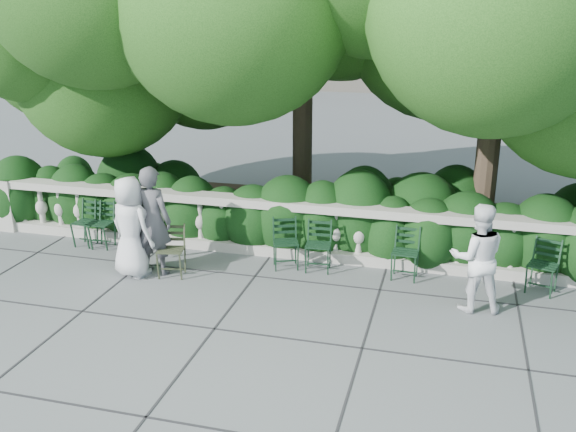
% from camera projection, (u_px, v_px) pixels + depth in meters
% --- Properties ---
extents(ground, '(90.00, 90.00, 0.00)m').
position_uv_depth(ground, '(271.00, 301.00, 9.41)').
color(ground, '#4F5356').
rests_on(ground, ground).
extents(balustrade, '(12.00, 0.44, 1.00)m').
position_uv_depth(balustrade, '(300.00, 230.00, 10.91)').
color(balustrade, '#9E998E').
rests_on(balustrade, ground).
extents(shrub_hedge, '(15.00, 2.60, 1.70)m').
position_uv_depth(shrub_hedge, '(315.00, 234.00, 12.16)').
color(shrub_hedge, black).
rests_on(shrub_hedge, ground).
extents(tree_canopy, '(15.04, 6.52, 6.78)m').
position_uv_depth(tree_canopy, '(360.00, 15.00, 10.92)').
color(tree_canopy, '#3F3023').
rests_on(tree_canopy, ground).
extents(chair_a, '(0.47, 0.51, 0.84)m').
position_uv_depth(chair_a, '(84.00, 249.00, 11.43)').
color(chair_a, black).
rests_on(chair_a, ground).
extents(chair_b, '(0.44, 0.48, 0.84)m').
position_uv_depth(chair_b, '(98.00, 250.00, 11.38)').
color(chair_b, black).
rests_on(chair_b, ground).
extents(chair_c, '(0.49, 0.52, 0.84)m').
position_uv_depth(chair_c, '(317.00, 274.00, 10.36)').
color(chair_c, black).
rests_on(chair_c, ground).
extents(chair_d, '(0.58, 0.61, 0.84)m').
position_uv_depth(chair_d, '(287.00, 271.00, 10.48)').
color(chair_d, black).
rests_on(chair_d, ground).
extents(chair_e, '(0.46, 0.50, 0.84)m').
position_uv_depth(chair_e, '(402.00, 282.00, 10.06)').
color(chair_e, black).
rests_on(chair_e, ground).
extents(chair_f, '(0.57, 0.60, 0.84)m').
position_uv_depth(chair_f, '(537.00, 296.00, 9.59)').
color(chair_f, black).
rests_on(chair_f, ground).
extents(chair_weathered, '(0.53, 0.56, 0.84)m').
position_uv_depth(chair_weathered, '(170.00, 279.00, 10.15)').
color(chair_weathered, black).
rests_on(chair_weathered, ground).
extents(person_businessman, '(0.92, 0.76, 1.63)m').
position_uv_depth(person_businessman, '(131.00, 227.00, 10.08)').
color(person_businessman, silver).
rests_on(person_businessman, ground).
extents(person_woman_grey, '(0.68, 0.48, 1.78)m').
position_uv_depth(person_woman_grey, '(152.00, 221.00, 10.15)').
color(person_woman_grey, '#47464C').
rests_on(person_woman_grey, ground).
extents(person_casual_man, '(0.86, 0.72, 1.58)m').
position_uv_depth(person_casual_man, '(477.00, 258.00, 8.94)').
color(person_casual_man, white).
rests_on(person_casual_man, ground).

